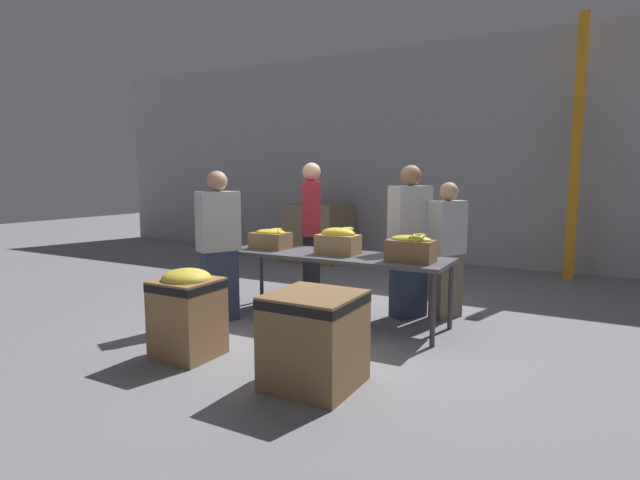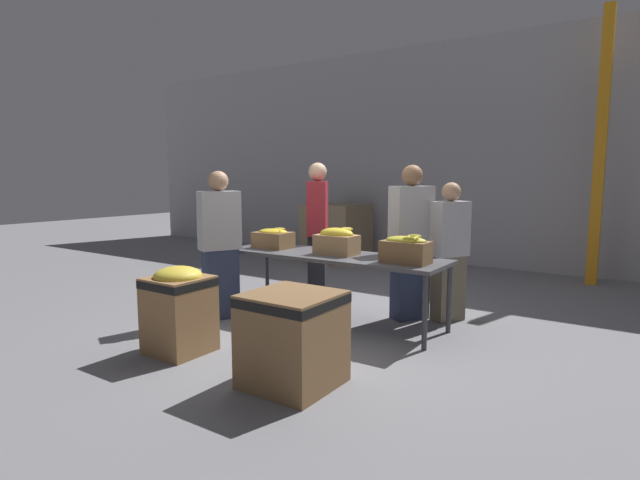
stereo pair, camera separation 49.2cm
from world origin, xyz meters
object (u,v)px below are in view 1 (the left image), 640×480
(volunteer_3, at_px, (312,232))
(donation_bin_1, at_px, (314,336))
(banana_box_2, at_px, (411,248))
(volunteer_2, at_px, (447,251))
(pallet_stack_0, at_px, (318,233))
(sorting_table, at_px, (334,259))
(banana_box_0, at_px, (271,239))
(volunteer_1, at_px, (219,247))
(donation_bin_0, at_px, (188,310))
(support_pillar, at_px, (576,150))
(banana_box_1, at_px, (338,241))
(volunteer_0, at_px, (409,242))

(volunteer_3, xyz_separation_m, donation_bin_1, (1.40, -2.39, -0.49))
(banana_box_2, height_order, volunteer_2, volunteer_2)
(donation_bin_1, xyz_separation_m, pallet_stack_0, (-2.81, 5.09, 0.14))
(sorting_table, height_order, banana_box_0, banana_box_0)
(volunteer_1, xyz_separation_m, pallet_stack_0, (-1.02, 4.08, -0.30))
(donation_bin_0, xyz_separation_m, pallet_stack_0, (-1.51, 5.09, 0.10))
(support_pillar, height_order, pallet_stack_0, support_pillar)
(sorting_table, height_order, banana_box_1, banana_box_1)
(banana_box_0, relative_size, support_pillar, 0.11)
(sorting_table, relative_size, volunteer_1, 1.53)
(volunteer_0, distance_m, volunteer_1, 2.13)
(donation_bin_1, bearing_deg, volunteer_3, 120.34)
(banana_box_0, bearing_deg, donation_bin_1, -46.97)
(pallet_stack_0, bearing_deg, volunteer_1, -75.91)
(sorting_table, relative_size, volunteer_2, 1.66)
(donation_bin_1, bearing_deg, pallet_stack_0, 118.89)
(banana_box_2, bearing_deg, volunteer_2, 80.08)
(banana_box_0, relative_size, banana_box_2, 0.93)
(banana_box_0, distance_m, volunteer_3, 0.78)
(banana_box_2, bearing_deg, support_pillar, 71.80)
(banana_box_1, height_order, support_pillar, support_pillar)
(banana_box_1, height_order, volunteer_1, volunteer_1)
(banana_box_1, distance_m, volunteer_1, 1.32)
(volunteer_3, bearing_deg, volunteer_2, 60.03)
(donation_bin_0, height_order, pallet_stack_0, pallet_stack_0)
(sorting_table, bearing_deg, donation_bin_0, -111.31)
(banana_box_2, relative_size, donation_bin_0, 0.58)
(banana_box_2, xyz_separation_m, donation_bin_0, (-1.53, -1.53, -0.47))
(donation_bin_0, bearing_deg, banana_box_1, 67.41)
(sorting_table, relative_size, volunteer_3, 1.43)
(banana_box_0, xyz_separation_m, banana_box_2, (1.75, -0.09, 0.02))
(banana_box_1, distance_m, donation_bin_0, 1.82)
(volunteer_1, bearing_deg, banana_box_2, -49.00)
(volunteer_3, relative_size, donation_bin_1, 2.45)
(banana_box_2, height_order, donation_bin_0, banana_box_2)
(sorting_table, distance_m, banana_box_2, 0.93)
(volunteer_1, bearing_deg, donation_bin_0, -127.50)
(donation_bin_1, bearing_deg, volunteer_1, 150.46)
(volunteer_3, relative_size, support_pillar, 0.44)
(sorting_table, distance_m, banana_box_1, 0.20)
(volunteer_1, height_order, donation_bin_0, volunteer_1)
(sorting_table, xyz_separation_m, banana_box_1, (0.05, 0.01, 0.20))
(pallet_stack_0, bearing_deg, banana_box_2, -49.46)
(volunteer_0, distance_m, support_pillar, 3.72)
(banana_box_0, distance_m, banana_box_1, 0.89)
(volunteer_1, distance_m, donation_bin_1, 2.10)
(volunteer_3, relative_size, pallet_stack_0, 1.58)
(volunteer_0, distance_m, donation_bin_0, 2.57)
(banana_box_2, xyz_separation_m, donation_bin_1, (-0.24, -1.53, -0.50))
(banana_box_0, relative_size, volunteer_3, 0.24)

